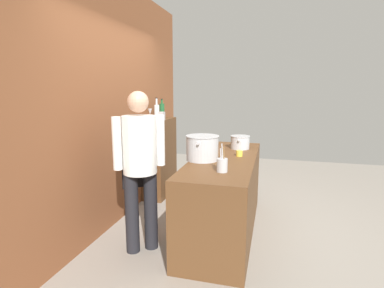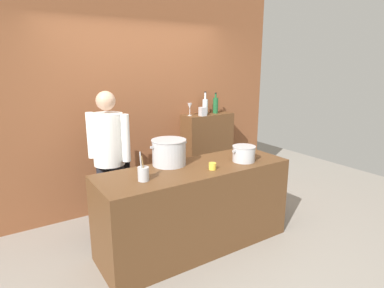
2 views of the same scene
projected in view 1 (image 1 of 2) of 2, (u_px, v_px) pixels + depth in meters
ground_plane at (223, 230)px, 3.67m from camera, size 8.00×8.00×0.00m
brick_back_panel at (113, 103)px, 3.75m from camera, size 4.40×0.10×3.00m
prep_counter at (224, 195)px, 3.58m from camera, size 2.06×0.70×0.90m
bar_cabinet at (160, 157)px, 4.81m from camera, size 0.76×0.32×1.22m
chef at (140, 161)px, 3.07m from camera, size 0.43×0.45×1.66m
stockpot_large at (202, 148)px, 3.36m from camera, size 0.43×0.37×0.27m
stockpot_small at (240, 142)px, 3.99m from camera, size 0.32×0.25×0.17m
utensil_crock at (222, 165)px, 2.89m from camera, size 0.10×0.10×0.28m
butter_jar at (239, 153)px, 3.56m from camera, size 0.08×0.08×0.07m
wine_bottle_green at (162, 110)px, 4.82m from camera, size 0.08×0.08×0.30m
wine_bottle_clear at (157, 111)px, 4.66m from camera, size 0.08×0.08×0.33m
wine_glass_short at (150, 112)px, 4.40m from camera, size 0.07×0.07×0.18m
spice_tin_silver at (162, 116)px, 4.51m from camera, size 0.09×0.09×0.12m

